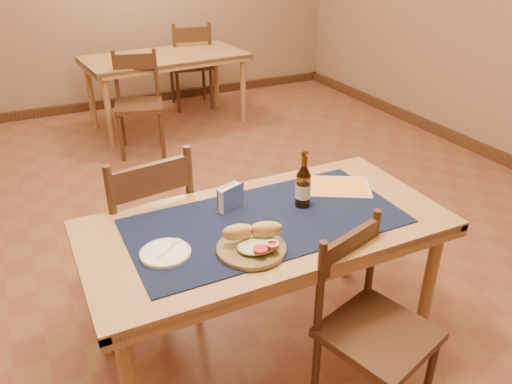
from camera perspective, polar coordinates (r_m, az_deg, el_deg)
name	(u,v)px	position (r m, az deg, el deg)	size (l,w,h in m)	color
room	(195,39)	(2.66, -6.95, 17.02)	(6.04, 7.04, 2.84)	brown
main_table	(266,237)	(2.25, 1.13, -5.19)	(1.60, 0.80, 0.75)	#A3764D
placemat	(266,221)	(2.20, 1.15, -3.33)	(1.20, 0.60, 0.01)	#0E1634
baseboard	(207,257)	(3.20, -5.57, -7.44)	(6.00, 7.00, 0.10)	#432A18
back_table	(166,63)	(5.40, -10.29, 14.30)	(1.68, 0.94, 0.75)	#A3764D
chair_main_far	(145,229)	(2.66, -12.57, -4.15)	(0.51, 0.51, 0.99)	#432A18
chair_main_near	(371,325)	(2.17, 12.98, -14.59)	(0.50, 0.50, 0.87)	#432A18
chair_back_near	(139,102)	(4.81, -13.27, 10.02)	(0.52, 0.52, 0.92)	#432A18
chair_back_far	(191,64)	(5.99, -7.46, 14.32)	(0.51, 0.51, 0.99)	#432A18
sandwich_plate	(253,244)	(1.99, -0.34, -5.93)	(0.28, 0.28, 0.11)	brown
side_plate	(165,253)	(2.01, -10.33, -6.85)	(0.20, 0.20, 0.02)	silver
fork	(171,246)	(2.03, -9.74, -6.16)	(0.12, 0.11, 0.00)	#91E57E
beer_bottle	(303,187)	(2.28, 5.42, 0.63)	(0.07, 0.07, 0.27)	#4E2D0D
napkin_holder	(231,198)	(2.26, -2.92, -0.69)	(0.14, 0.09, 0.12)	silver
menu_card	(338,186)	(2.51, 9.38, 0.65)	(0.39, 0.35, 0.01)	beige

